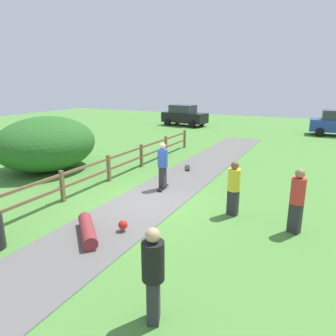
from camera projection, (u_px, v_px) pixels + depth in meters
ground_plane at (148, 202)px, 10.73m from camera, size 60.00×60.00×0.00m
asphalt_path at (148, 201)px, 10.73m from camera, size 2.40×28.00×0.02m
wooden_fence at (87, 173)px, 11.69m from camera, size 0.12×18.12×1.10m
bush_large at (47, 144)px, 14.34m from camera, size 3.99×4.78×2.47m
skater_riding at (163, 164)px, 11.69m from camera, size 0.42×0.82×1.79m
skater_fallen at (90, 230)px, 8.25m from camera, size 1.51×1.52×0.36m
skateboard_loose at (188, 168)px, 14.68m from camera, size 0.52×0.81×0.08m
bystander_red at (297, 198)px, 8.28m from camera, size 0.49×0.49×1.80m
bystander_yellow at (234, 186)px, 9.43m from camera, size 0.43×0.43×1.70m
bystander_black at (153, 271)px, 5.13m from camera, size 0.50×0.50×1.74m
parked_car_black at (184, 115)px, 29.25m from camera, size 4.40×2.45×1.92m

